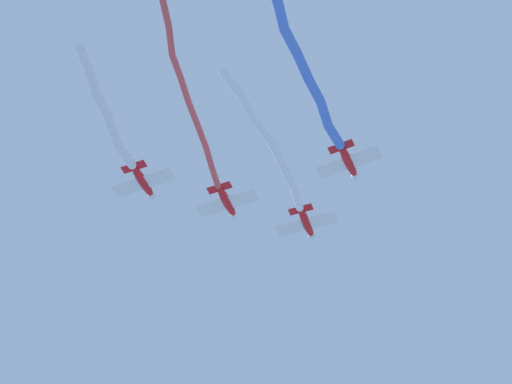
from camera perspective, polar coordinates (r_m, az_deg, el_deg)
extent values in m
ellipsoid|color=red|center=(79.00, 3.83, -2.32)|extent=(3.41, 4.09, 0.91)
sphere|color=white|center=(80.41, 4.28, -3.37)|extent=(1.08, 1.08, 0.77)
ellipsoid|color=black|center=(79.62, 3.94, -2.44)|extent=(1.15, 1.25, 0.49)
cube|color=white|center=(79.02, 3.87, -2.46)|extent=(6.07, 5.12, 0.12)
cube|color=red|center=(77.85, 3.42, -1.33)|extent=(2.53, 2.20, 0.10)
cube|color=white|center=(78.26, 3.42, -1.15)|extent=(0.71, 0.88, 1.25)
cylinder|color=white|center=(76.54, 3.11, -0.42)|extent=(2.62, 2.71, 0.88)
cylinder|color=white|center=(74.52, 2.45, 1.22)|extent=(2.56, 3.10, 1.06)
cylinder|color=white|center=(72.66, 1.57, 2.97)|extent=(2.41, 2.93, 0.92)
cylinder|color=white|center=(70.93, 0.53, 4.63)|extent=(2.22, 3.05, 1.32)
cylinder|color=white|center=(69.19, -0.62, 6.39)|extent=(2.44, 3.11, 0.84)
cylinder|color=white|center=(67.54, -1.82, 8.20)|extent=(2.21, 2.96, 1.39)
sphere|color=white|center=(77.53, 3.34, -1.21)|extent=(0.79, 0.79, 0.79)
sphere|color=white|center=(75.57, 2.88, 0.39)|extent=(0.79, 0.79, 0.79)
sphere|color=white|center=(73.49, 2.00, 2.07)|extent=(0.79, 0.79, 0.79)
sphere|color=white|center=(71.85, 1.14, 3.88)|extent=(0.79, 0.79, 0.79)
sphere|color=white|center=(70.03, -0.09, 5.40)|extent=(0.79, 0.79, 0.79)
sphere|color=white|center=(68.38, -1.18, 7.40)|extent=(0.79, 0.79, 0.79)
sphere|color=white|center=(66.74, -2.48, 9.01)|extent=(0.79, 0.79, 0.79)
ellipsoid|color=red|center=(76.93, -2.25, -0.71)|extent=(3.34, 4.14, 0.91)
sphere|color=white|center=(78.21, -1.65, -1.81)|extent=(1.08, 1.08, 0.77)
ellipsoid|color=black|center=(77.52, -2.09, -0.84)|extent=(1.14, 1.26, 0.49)
cube|color=white|center=(76.93, -2.21, -0.85)|extent=(6.13, 5.01, 0.12)
cube|color=red|center=(75.90, -2.79, 0.32)|extent=(2.55, 2.17, 0.10)
cube|color=white|center=(76.31, -2.75, 0.50)|extent=(0.69, 0.89, 1.25)
cylinder|color=#DB4C4C|center=(74.84, -3.14, 1.16)|extent=(2.16, 2.18, 0.62)
cylinder|color=#DB4C4C|center=(73.38, -3.61, 2.68)|extent=(2.30, 2.24, 0.75)
cylinder|color=#DB4C4C|center=(72.15, -4.17, 4.34)|extent=(2.17, 2.29, 1.03)
cylinder|color=#DB4C4C|center=(71.03, -4.82, 5.98)|extent=(2.08, 2.23, 0.71)
cylinder|color=#DB4C4C|center=(69.97, -5.46, 7.75)|extent=(2.34, 2.35, 1.12)
cylinder|color=#DB4C4C|center=(68.91, -6.08, 9.51)|extent=(2.10, 2.13, 0.74)
cylinder|color=#DB4C4C|center=(67.73, -6.51, 11.33)|extent=(2.58, 2.05, 0.76)
cylinder|color=#DB4C4C|center=(66.75, -6.88, 13.35)|extent=(2.35, 2.12, 0.93)
sphere|color=#DB4C4C|center=(75.59, -2.90, 0.45)|extent=(0.60, 0.60, 0.60)
sphere|color=#DB4C4C|center=(74.09, -3.38, 1.88)|extent=(0.60, 0.60, 0.60)
sphere|color=#DB4C4C|center=(72.68, -3.85, 3.50)|extent=(0.60, 0.60, 0.60)
sphere|color=#DB4C4C|center=(71.63, -4.50, 5.19)|extent=(0.60, 0.60, 0.60)
sphere|color=#DB4C4C|center=(70.44, -5.14, 6.78)|extent=(0.60, 0.60, 0.60)
sphere|color=#DB4C4C|center=(69.51, -5.78, 8.72)|extent=(0.60, 0.60, 0.60)
sphere|color=#DB4C4C|center=(68.32, -6.39, 10.31)|extent=(0.60, 0.60, 0.60)
sphere|color=#DB4C4C|center=(67.17, -6.64, 12.36)|extent=(0.60, 0.60, 0.60)
ellipsoid|color=red|center=(74.49, 7.00, 2.35)|extent=(3.12, 4.26, 0.91)
sphere|color=white|center=(75.78, 7.56, 1.20)|extent=(1.06, 1.06, 0.77)
ellipsoid|color=black|center=(75.09, 7.12, 2.21)|extent=(1.10, 1.26, 0.49)
cube|color=white|center=(74.48, 7.05, 2.21)|extent=(6.29, 4.70, 0.12)
cube|color=red|center=(73.44, 6.48, 3.44)|extent=(2.59, 2.05, 0.10)
cube|color=white|center=(73.87, 6.47, 3.61)|extent=(0.64, 0.92, 1.25)
cylinder|color=#4C75DB|center=(72.35, 5.95, 4.31)|extent=(2.11, 2.79, 1.03)
cylinder|color=#4C75DB|center=(70.94, 5.21, 5.94)|extent=(2.50, 2.66, 1.26)
cylinder|color=#4C75DB|center=(69.44, 4.47, 7.68)|extent=(2.44, 2.93, 1.33)
cylinder|color=#4C75DB|center=(67.95, 3.57, 9.50)|extent=(2.40, 2.87, 1.14)
cylinder|color=#4C75DB|center=(66.77, 2.64, 11.37)|extent=(2.19, 2.74, 1.07)
cylinder|color=#4C75DB|center=(65.53, 1.90, 13.25)|extent=(2.62, 2.58, 1.20)
sphere|color=#4C75DB|center=(73.13, 6.39, 3.58)|extent=(0.93, 0.93, 0.93)
sphere|color=#4C75DB|center=(71.59, 5.49, 5.05)|extent=(0.93, 0.93, 0.93)
sphere|color=#4C75DB|center=(70.30, 4.91, 6.85)|extent=(0.93, 0.93, 0.93)
sphere|color=#4C75DB|center=(68.60, 4.01, 8.54)|extent=(0.93, 0.93, 0.93)
sphere|color=#4C75DB|center=(67.34, 3.12, 10.48)|extent=(0.93, 0.93, 0.93)
sphere|color=#4C75DB|center=(66.23, 2.15, 12.29)|extent=(0.93, 0.93, 0.93)
sphere|color=#4C75DB|center=(64.85, 1.65, 14.24)|extent=(0.93, 0.93, 0.93)
ellipsoid|color=red|center=(75.60, -8.61, 0.83)|extent=(3.31, 4.15, 0.91)
sphere|color=white|center=(76.74, -7.89, -0.30)|extent=(1.08, 1.08, 0.77)
ellipsoid|color=black|center=(76.16, -8.39, 0.69)|extent=(1.14, 1.26, 0.49)
cube|color=white|center=(75.59, -8.57, 0.69)|extent=(6.15, 4.97, 0.12)
cube|color=red|center=(74.70, -9.26, 1.90)|extent=(2.55, 2.15, 0.10)
cube|color=white|center=(75.11, -9.18, 2.07)|extent=(0.68, 0.89, 1.25)
cylinder|color=white|center=(73.79, -9.82, 2.63)|extent=(2.10, 2.35, 1.13)
cylinder|color=white|center=(72.73, -10.52, 3.85)|extent=(2.03, 2.02, 1.08)
cylinder|color=white|center=(71.71, -11.03, 5.21)|extent=(2.27, 2.14, 0.90)
cylinder|color=white|center=(70.78, -11.68, 6.64)|extent=(2.06, 2.22, 1.23)
cylinder|color=white|center=(70.12, -12.32, 8.15)|extent=(2.34, 2.10, 1.46)
cylinder|color=white|center=(69.32, -12.88, 9.74)|extent=(2.23, 2.21, 0.88)
sphere|color=white|center=(74.42, -9.40, 2.04)|extent=(0.87, 0.87, 0.87)
sphere|color=white|center=(73.18, -10.25, 3.23)|extent=(0.87, 0.87, 0.87)
sphere|color=white|center=(72.30, -10.80, 4.48)|extent=(0.87, 0.87, 0.87)
sphere|color=white|center=(71.13, -11.28, 5.94)|extent=(0.87, 0.87, 0.87)
sphere|color=white|center=(70.44, -12.08, 7.34)|extent=(0.87, 0.87, 0.87)
sphere|color=white|center=(69.83, -12.57, 8.96)|extent=(0.87, 0.87, 0.87)
sphere|color=white|center=(68.83, -13.21, 10.52)|extent=(0.87, 0.87, 0.87)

